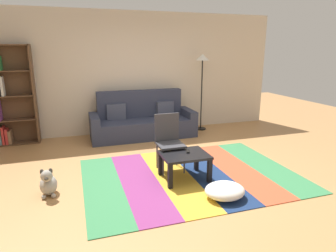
{
  "coord_description": "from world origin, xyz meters",
  "views": [
    {
      "loc": [
        -1.37,
        -4.09,
        1.88
      ],
      "look_at": [
        0.07,
        0.34,
        0.65
      ],
      "focal_mm": 31.11,
      "sensor_mm": 36.0,
      "label": 1
    }
  ],
  "objects_px": {
    "bookshelf": "(4,98)",
    "standing_lamp": "(202,67)",
    "dog": "(48,184)",
    "folding_chair": "(169,137)",
    "couch": "(143,121)",
    "tv_remote": "(188,151)",
    "coffee_table": "(184,158)",
    "pouf": "(225,191)"
  },
  "relations": [
    {
      "from": "couch",
      "to": "dog",
      "type": "xyz_separation_m",
      "value": [
        -1.81,
        -2.27,
        -0.18
      ]
    },
    {
      "from": "couch",
      "to": "standing_lamp",
      "type": "relative_size",
      "value": 1.27
    },
    {
      "from": "pouf",
      "to": "dog",
      "type": "height_order",
      "value": "dog"
    },
    {
      "from": "bookshelf",
      "to": "folding_chair",
      "type": "relative_size",
      "value": 2.2
    },
    {
      "from": "pouf",
      "to": "standing_lamp",
      "type": "height_order",
      "value": "standing_lamp"
    },
    {
      "from": "bookshelf",
      "to": "pouf",
      "type": "height_order",
      "value": "bookshelf"
    },
    {
      "from": "coffee_table",
      "to": "bookshelf",
      "type": "bearing_deg",
      "value": 136.31
    },
    {
      "from": "pouf",
      "to": "folding_chair",
      "type": "bearing_deg",
      "value": 108.88
    },
    {
      "from": "couch",
      "to": "coffee_table",
      "type": "xyz_separation_m",
      "value": [
        0.07,
        -2.37,
        -0.01
      ]
    },
    {
      "from": "tv_remote",
      "to": "standing_lamp",
      "type": "bearing_deg",
      "value": 81.76
    },
    {
      "from": "coffee_table",
      "to": "standing_lamp",
      "type": "bearing_deg",
      "value": 60.9
    },
    {
      "from": "pouf",
      "to": "dog",
      "type": "distance_m",
      "value": 2.32
    },
    {
      "from": "standing_lamp",
      "to": "folding_chair",
      "type": "distance_m",
      "value": 2.73
    },
    {
      "from": "pouf",
      "to": "coffee_table",
      "type": "bearing_deg",
      "value": 112.14
    },
    {
      "from": "standing_lamp",
      "to": "coffee_table",
      "type": "bearing_deg",
      "value": -119.1
    },
    {
      "from": "tv_remote",
      "to": "pouf",
      "type": "bearing_deg",
      "value": -54.72
    },
    {
      "from": "pouf",
      "to": "folding_chair",
      "type": "height_order",
      "value": "folding_chair"
    },
    {
      "from": "couch",
      "to": "standing_lamp",
      "type": "distance_m",
      "value": 1.87
    },
    {
      "from": "dog",
      "to": "folding_chair",
      "type": "height_order",
      "value": "folding_chair"
    },
    {
      "from": "standing_lamp",
      "to": "dog",
      "type": "bearing_deg",
      "value": -143.77
    },
    {
      "from": "dog",
      "to": "couch",
      "type": "bearing_deg",
      "value": 51.33
    },
    {
      "from": "dog",
      "to": "tv_remote",
      "type": "relative_size",
      "value": 2.65
    },
    {
      "from": "dog",
      "to": "standing_lamp",
      "type": "height_order",
      "value": "standing_lamp"
    },
    {
      "from": "couch",
      "to": "tv_remote",
      "type": "relative_size",
      "value": 15.07
    },
    {
      "from": "coffee_table",
      "to": "standing_lamp",
      "type": "distance_m",
      "value": 3.09
    },
    {
      "from": "tv_remote",
      "to": "folding_chair",
      "type": "bearing_deg",
      "value": 136.06
    },
    {
      "from": "bookshelf",
      "to": "tv_remote",
      "type": "distance_m",
      "value": 3.9
    },
    {
      "from": "standing_lamp",
      "to": "tv_remote",
      "type": "bearing_deg",
      "value": -118.3
    },
    {
      "from": "dog",
      "to": "folding_chair",
      "type": "xyz_separation_m",
      "value": [
        1.79,
        0.33,
        0.37
      ]
    },
    {
      "from": "coffee_table",
      "to": "tv_remote",
      "type": "distance_m",
      "value": 0.13
    },
    {
      "from": "folding_chair",
      "to": "dog",
      "type": "bearing_deg",
      "value": -126.85
    },
    {
      "from": "couch",
      "to": "tv_remote",
      "type": "xyz_separation_m",
      "value": [
        0.15,
        -2.31,
        0.07
      ]
    },
    {
      "from": "pouf",
      "to": "standing_lamp",
      "type": "distance_m",
      "value": 3.67
    },
    {
      "from": "coffee_table",
      "to": "folding_chair",
      "type": "xyz_separation_m",
      "value": [
        -0.1,
        0.43,
        0.21
      ]
    },
    {
      "from": "bookshelf",
      "to": "standing_lamp",
      "type": "height_order",
      "value": "bookshelf"
    },
    {
      "from": "coffee_table",
      "to": "tv_remote",
      "type": "height_order",
      "value": "tv_remote"
    },
    {
      "from": "dog",
      "to": "coffee_table",
      "type": "bearing_deg",
      "value": -3.09
    },
    {
      "from": "standing_lamp",
      "to": "folding_chair",
      "type": "bearing_deg",
      "value": -125.81
    },
    {
      "from": "coffee_table",
      "to": "pouf",
      "type": "xyz_separation_m",
      "value": [
        0.29,
        -0.71,
        -0.22
      ]
    },
    {
      "from": "coffee_table",
      "to": "dog",
      "type": "xyz_separation_m",
      "value": [
        -1.89,
        0.1,
        -0.17
      ]
    },
    {
      "from": "bookshelf",
      "to": "dog",
      "type": "xyz_separation_m",
      "value": [
        0.89,
        -2.55,
        -0.79
      ]
    },
    {
      "from": "dog",
      "to": "bookshelf",
      "type": "bearing_deg",
      "value": 109.24
    }
  ]
}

